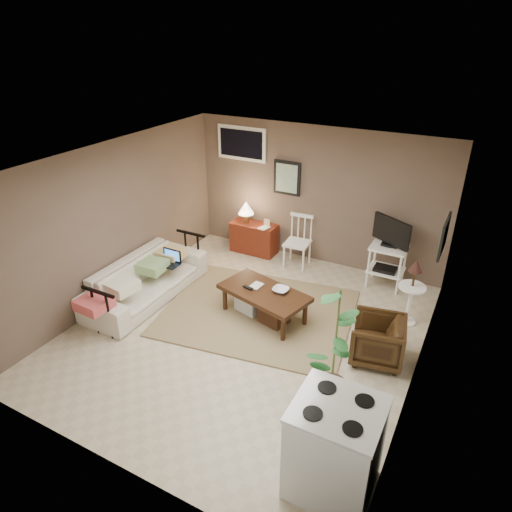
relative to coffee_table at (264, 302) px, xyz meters
The scene contains 20 objects.
floor 0.49m from the coffee_table, 98.71° to the right, with size 5.00×5.00×0.00m, color #C1B293.
art_back 2.46m from the coffee_table, 106.49° to the left, with size 0.50×0.03×0.60m, color black.
art_right 2.58m from the coffee_table, 16.57° to the left, with size 0.03×0.60×0.45m, color black.
window 3.06m from the coffee_table, 126.17° to the left, with size 0.96×0.03×0.60m, color white.
rug 0.29m from the coffee_table, 152.47° to the left, with size 2.71×2.17×0.03m, color #948456.
coffee_table is the anchor object (origin of this frame).
sofa 1.90m from the coffee_table, 169.19° to the right, with size 2.15×0.63×0.84m, color beige.
sofa_pillows 1.92m from the coffee_table, 161.57° to the right, with size 0.41×2.04×0.14m, color #F0EBC6, non-canonical shape.
sofa_end_rails 1.78m from the coffee_table, 168.44° to the right, with size 0.58×2.15×0.72m, color black, non-canonical shape.
laptop 1.68m from the coffee_table, behind, with size 0.33×0.24×0.23m.
red_console 2.16m from the coffee_table, 122.24° to the left, with size 0.85×0.38×0.99m.
spindle_chair 1.75m from the coffee_table, 97.15° to the left, with size 0.44×0.44×0.92m.
tv_stand 2.22m from the coffee_table, 52.62° to the left, with size 0.64×0.46×1.19m.
side_table 2.10m from the coffee_table, 24.62° to the left, with size 0.38×0.38×1.01m.
armchair 1.70m from the coffee_table, ahead, with size 0.63×0.59×0.65m, color #311E0D.
potted_plant 1.94m from the coffee_table, 38.91° to the right, with size 0.39×0.39×1.56m.
stove 2.80m from the coffee_table, 49.73° to the right, with size 0.76×0.71×1.00m.
bowl 0.39m from the coffee_table, 21.04° to the left, with size 0.23×0.06×0.23m, color #3A1C10.
book_table 0.37m from the coffee_table, 163.31° to the left, with size 0.15×0.02×0.21m, color #3A1C10.
book_console 2.04m from the coffee_table, 118.57° to the left, with size 0.16×0.02×0.21m, color #3A1C10.
Camera 1 is at (2.57, -4.54, 3.88)m, focal length 32.00 mm.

